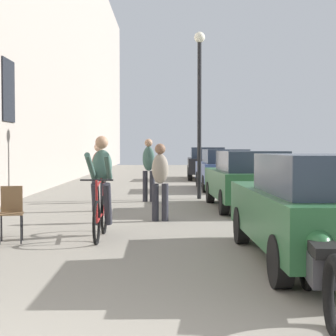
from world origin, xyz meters
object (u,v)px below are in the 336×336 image
Objects in this scene: street_lamp at (199,93)px; parked_car_nearest at (317,207)px; parked_car_fourth at (207,163)px; cyclist_on_bicycle at (101,189)px; pedestrian_far at (149,166)px; parked_car_third at (223,169)px; pedestrian_near at (160,178)px; pedestrian_mid at (99,173)px; cafe_chair_far_toward_street at (11,210)px; parked_motorcycle at (319,265)px; parked_car_second at (248,179)px.

street_lamp reaches higher than parked_car_nearest.
parked_car_nearest is 0.92× the size of parked_car_fourth.
street_lamp reaches higher than cyclist_on_bicycle.
cyclist_on_bicycle is at bearing -96.06° from pedestrian_far.
pedestrian_far is at bearing 83.94° from cyclist_on_bicycle.
pedestrian_far is 5.03m from parked_car_third.
pedestrian_near is 2.28m from pedestrian_mid.
parked_car_third is at bearing -89.08° from parked_car_fourth.
street_lamp reaches higher than parked_car_third.
pedestrian_mid is at bearing -116.74° from pedestrian_far.
parked_car_fourth is (1.00, 9.85, -2.31)m from street_lamp.
pedestrian_near reaches higher than cafe_chair_far_toward_street.
cyclist_on_bicycle is at bearing 17.84° from cafe_chair_far_toward_street.
parked_car_fourth is (3.59, 12.87, -0.13)m from pedestrian_mid.
pedestrian_far is 8.31m from parked_car_nearest.
cyclist_on_bicycle reaches higher than parked_car_fourth.
cafe_chair_far_toward_street is 3.37m from pedestrian_near.
pedestrian_near is 0.74× the size of parked_motorcycle.
pedestrian_far reaches higher than cyclist_on_bicycle.
parked_car_third is (3.69, 6.52, -0.16)m from pedestrian_mid.
parked_car_fourth reaches higher than parked_motorcycle.
street_lamp is 3.65m from parked_car_second.
parked_car_nearest is (0.96, -8.76, -2.37)m from street_lamp.
parked_car_nearest is at bearing 74.48° from parked_motorcycle.
pedestrian_near is at bearing -49.92° from pedestrian_mid.
pedestrian_near is 0.39× the size of parked_car_second.
street_lamp is (1.12, 4.77, 2.21)m from pedestrian_near.
pedestrian_mid reaches higher than parked_car_second.
parked_car_second is at bearing 45.30° from cafe_chair_far_toward_street.
cafe_chair_far_toward_street is 0.42× the size of parked_motorcycle.
parked_car_third reaches higher than parked_car_second.
parked_motorcycle is (3.91, -3.54, -0.11)m from cafe_chair_far_toward_street.
pedestrian_near is 0.39× the size of parked_car_third.
parked_car_nearest is at bearing -58.28° from pedestrian_mid.
parked_car_second is at bearing -90.73° from parked_car_third.
cyclist_on_bicycle is at bearing -117.00° from pedestrian_near.
pedestrian_near is 8.57m from parked_car_third.
pedestrian_far reaches higher than parked_car_fourth.
street_lamp reaches higher than pedestrian_mid.
parked_car_nearest is 1.88× the size of parked_motorcycle.
pedestrian_far is at bearing 72.36° from cafe_chair_far_toward_street.
street_lamp is at bearing 76.82° from pedestrian_near.
parked_car_second is (1.03, -2.58, -2.37)m from street_lamp.
pedestrian_near is at bearing 104.64° from parked_motorcycle.
pedestrian_near is at bearing 45.01° from cafe_chair_far_toward_street.
parked_car_third is (3.20, 10.19, -0.05)m from cyclist_on_bicycle.
parked_car_third reaches higher than cafe_chair_far_toward_street.
cyclist_on_bicycle is 0.43× the size of parked_car_second.
pedestrian_mid is at bearing -119.50° from parked_car_third.
parked_car_nearest is at bearing -83.76° from street_lamp.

